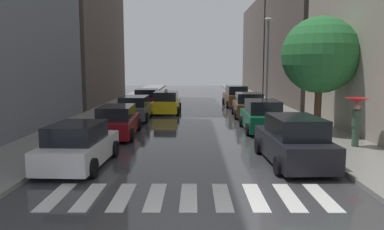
{
  "coord_description": "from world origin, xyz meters",
  "views": [
    {
      "loc": [
        0.15,
        -6.92,
        3.52
      ],
      "look_at": [
        0.02,
        14.19,
        0.73
      ],
      "focal_mm": 34.83,
      "sensor_mm": 36.0,
      "label": 1
    }
  ],
  "objects": [
    {
      "name": "crosswalk_stripes",
      "position": [
        -0.0,
        2.77,
        0.01
      ],
      "size": [
        7.65,
        2.2,
        0.01
      ],
      "color": "silver",
      "rests_on": "ground"
    },
    {
      "name": "sidewalk_right",
      "position": [
        6.5,
        24.0,
        0.07
      ],
      "size": [
        3.0,
        72.0,
        0.15
      ],
      "primitive_type": "cube",
      "color": "gray",
      "rests_on": "ground"
    },
    {
      "name": "taxi_midroad",
      "position": [
        -1.96,
        20.92,
        0.76
      ],
      "size": [
        2.12,
        4.47,
        1.81
      ],
      "rotation": [
        0.0,
        0.0,
        1.56
      ],
      "color": "yellow",
      "rests_on": "ground"
    },
    {
      "name": "sidewalk_left",
      "position": [
        -6.5,
        24.0,
        0.07
      ],
      "size": [
        3.0,
        72.0,
        0.15
      ],
      "primitive_type": "cube",
      "color": "gray",
      "rests_on": "ground"
    },
    {
      "name": "parked_car_left_second",
      "position": [
        -3.73,
        11.59,
        0.73
      ],
      "size": [
        2.12,
        4.74,
        1.55
      ],
      "rotation": [
        0.0,
        0.0,
        1.6
      ],
      "color": "maroon",
      "rests_on": "ground"
    },
    {
      "name": "pedestrian_foreground",
      "position": [
        6.93,
        8.51,
        1.65
      ],
      "size": [
        1.02,
        1.02,
        2.06
      ],
      "rotation": [
        0.0,
        0.0,
        4.97
      ],
      "color": "#38513D",
      "rests_on": "sidewalk_right"
    },
    {
      "name": "parked_car_right_second",
      "position": [
        3.81,
        13.04,
        0.8
      ],
      "size": [
        2.09,
        4.33,
        1.71
      ],
      "rotation": [
        0.0,
        0.0,
        1.57
      ],
      "color": "#0C4C2D",
      "rests_on": "ground"
    },
    {
      "name": "building_right_far",
      "position": [
        11.0,
        44.96,
        5.93
      ],
      "size": [
        6.0,
        17.84,
        11.85
      ],
      "primitive_type": "cube",
      "color": "#564C47",
      "rests_on": "ground"
    },
    {
      "name": "parked_car_right_fourth",
      "position": [
        3.79,
        25.48,
        0.84
      ],
      "size": [
        2.14,
        4.63,
        1.82
      ],
      "rotation": [
        0.0,
        0.0,
        1.6
      ],
      "color": "brown",
      "rests_on": "ground"
    },
    {
      "name": "lamp_post_right",
      "position": [
        5.55,
        20.84,
        4.11
      ],
      "size": [
        0.6,
        0.28,
        6.86
      ],
      "color": "#595B60",
      "rests_on": "sidewalk_right"
    },
    {
      "name": "parked_car_right_third",
      "position": [
        3.93,
        18.78,
        0.78
      ],
      "size": [
        2.27,
        4.15,
        1.68
      ],
      "rotation": [
        0.0,
        0.0,
        1.54
      ],
      "color": "brown",
      "rests_on": "ground"
    },
    {
      "name": "street_tree_right",
      "position": [
        6.54,
        12.26,
        4.06
      ],
      "size": [
        3.89,
        3.89,
        5.87
      ],
      "color": "#513823",
      "rests_on": "sidewalk_right"
    },
    {
      "name": "ground_plane",
      "position": [
        0.0,
        24.0,
        -0.02
      ],
      "size": [
        28.0,
        72.0,
        0.04
      ],
      "primitive_type": "cube",
      "color": "#39393B"
    },
    {
      "name": "parked_car_right_nearest",
      "position": [
        3.72,
        6.27,
        0.81
      ],
      "size": [
        2.2,
        4.69,
        1.75
      ],
      "rotation": [
        0.0,
        0.0,
        1.61
      ],
      "color": "black",
      "rests_on": "ground"
    },
    {
      "name": "parked_car_left_fourth",
      "position": [
        -3.83,
        24.27,
        0.76
      ],
      "size": [
        2.13,
        4.37,
        1.61
      ],
      "rotation": [
        0.0,
        0.0,
        1.57
      ],
      "color": "maroon",
      "rests_on": "ground"
    },
    {
      "name": "parked_car_left_nearest",
      "position": [
        -3.91,
        5.83,
        0.73
      ],
      "size": [
        2.17,
        4.2,
        1.56
      ],
      "rotation": [
        0.0,
        0.0,
        1.53
      ],
      "color": "silver",
      "rests_on": "ground"
    },
    {
      "name": "parked_car_left_third",
      "position": [
        -3.78,
        17.49,
        0.73
      ],
      "size": [
        2.12,
        4.68,
        1.55
      ],
      "rotation": [
        0.0,
        0.0,
        1.56
      ],
      "color": "#474C51",
      "rests_on": "ground"
    }
  ]
}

